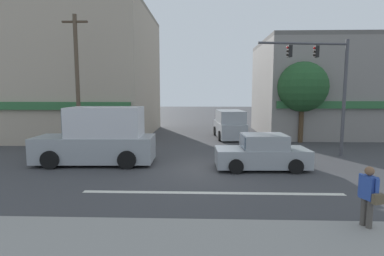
{
  "coord_description": "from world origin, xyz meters",
  "views": [
    {
      "loc": [
        -0.36,
        -13.48,
        3.44
      ],
      "look_at": [
        -0.89,
        2.0,
        1.6
      ],
      "focal_mm": 28.0,
      "sensor_mm": 36.0,
      "label": 1
    }
  ],
  "objects_px": {
    "box_truck_approaching_near": "(99,138)",
    "pedestrian_foreground_with_bag": "(369,196)",
    "street_tree": "(303,87)",
    "van_crossing_center": "(230,125)",
    "utility_pole_near_left": "(77,83)",
    "traffic_light_mast": "(328,78)",
    "sedan_waiting_far": "(262,153)"
  },
  "relations": [
    {
      "from": "box_truck_approaching_near",
      "to": "pedestrian_foreground_with_bag",
      "type": "height_order",
      "value": "box_truck_approaching_near"
    },
    {
      "from": "street_tree",
      "to": "pedestrian_foreground_with_bag",
      "type": "distance_m",
      "value": 14.21
    },
    {
      "from": "street_tree",
      "to": "van_crossing_center",
      "type": "relative_size",
      "value": 1.17
    },
    {
      "from": "utility_pole_near_left",
      "to": "box_truck_approaching_near",
      "type": "distance_m",
      "value": 4.16
    },
    {
      "from": "traffic_light_mast",
      "to": "sedan_waiting_far",
      "type": "bearing_deg",
      "value": -144.33
    },
    {
      "from": "utility_pole_near_left",
      "to": "sedan_waiting_far",
      "type": "distance_m",
      "value": 10.65
    },
    {
      "from": "utility_pole_near_left",
      "to": "street_tree",
      "type": "bearing_deg",
      "value": 17.23
    },
    {
      "from": "street_tree",
      "to": "utility_pole_near_left",
      "type": "bearing_deg",
      "value": -162.77
    },
    {
      "from": "traffic_light_mast",
      "to": "pedestrian_foreground_with_bag",
      "type": "relative_size",
      "value": 3.71
    },
    {
      "from": "box_truck_approaching_near",
      "to": "van_crossing_center",
      "type": "bearing_deg",
      "value": 50.39
    },
    {
      "from": "sedan_waiting_far",
      "to": "traffic_light_mast",
      "type": "bearing_deg",
      "value": 35.67
    },
    {
      "from": "street_tree",
      "to": "sedan_waiting_far",
      "type": "relative_size",
      "value": 1.33
    },
    {
      "from": "street_tree",
      "to": "box_truck_approaching_near",
      "type": "height_order",
      "value": "street_tree"
    },
    {
      "from": "street_tree",
      "to": "pedestrian_foreground_with_bag",
      "type": "relative_size",
      "value": 3.31
    },
    {
      "from": "street_tree",
      "to": "traffic_light_mast",
      "type": "relative_size",
      "value": 0.89
    },
    {
      "from": "box_truck_approaching_near",
      "to": "sedan_waiting_far",
      "type": "distance_m",
      "value": 7.71
    },
    {
      "from": "utility_pole_near_left",
      "to": "sedan_waiting_far",
      "type": "relative_size",
      "value": 1.84
    },
    {
      "from": "street_tree",
      "to": "sedan_waiting_far",
      "type": "xyz_separation_m",
      "value": [
        -4.13,
        -7.44,
        -3.1
      ]
    },
    {
      "from": "street_tree",
      "to": "utility_pole_near_left",
      "type": "xyz_separation_m",
      "value": [
        -13.76,
        -4.27,
        0.16
      ]
    },
    {
      "from": "utility_pole_near_left",
      "to": "box_truck_approaching_near",
      "type": "xyz_separation_m",
      "value": [
        1.97,
        -2.45,
        -2.72
      ]
    },
    {
      "from": "traffic_light_mast",
      "to": "van_crossing_center",
      "type": "bearing_deg",
      "value": 125.16
    },
    {
      "from": "traffic_light_mast",
      "to": "van_crossing_center",
      "type": "distance_m",
      "value": 8.47
    },
    {
      "from": "utility_pole_near_left",
      "to": "van_crossing_center",
      "type": "bearing_deg",
      "value": 33.91
    },
    {
      "from": "traffic_light_mast",
      "to": "sedan_waiting_far",
      "type": "relative_size",
      "value": 1.49
    },
    {
      "from": "utility_pole_near_left",
      "to": "van_crossing_center",
      "type": "xyz_separation_m",
      "value": [
        9.01,
        6.05,
        -2.97
      ]
    },
    {
      "from": "street_tree",
      "to": "pedestrian_foreground_with_bag",
      "type": "height_order",
      "value": "street_tree"
    },
    {
      "from": "van_crossing_center",
      "to": "pedestrian_foreground_with_bag",
      "type": "height_order",
      "value": "van_crossing_center"
    },
    {
      "from": "traffic_light_mast",
      "to": "street_tree",
      "type": "bearing_deg",
      "value": 87.23
    },
    {
      "from": "traffic_light_mast",
      "to": "box_truck_approaching_near",
      "type": "relative_size",
      "value": 1.09
    },
    {
      "from": "box_truck_approaching_near",
      "to": "street_tree",
      "type": "bearing_deg",
      "value": 29.68
    },
    {
      "from": "street_tree",
      "to": "box_truck_approaching_near",
      "type": "xyz_separation_m",
      "value": [
        -11.79,
        -6.72,
        -2.56
      ]
    },
    {
      "from": "street_tree",
      "to": "box_truck_approaching_near",
      "type": "bearing_deg",
      "value": -150.32
    }
  ]
}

